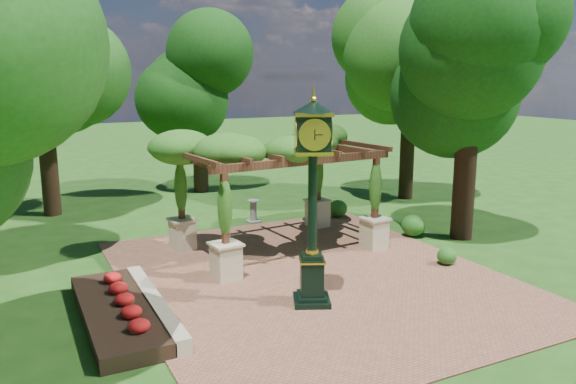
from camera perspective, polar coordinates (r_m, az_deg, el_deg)
name	(u,v)px	position (r m, az deg, el deg)	size (l,w,h in m)	color
ground	(329,288)	(15.42, 4.23, -9.73)	(120.00, 120.00, 0.00)	#1E4714
brick_plaza	(311,276)	(16.22, 2.40, -8.53)	(10.00, 12.00, 0.04)	brown
border_wall	(155,305)	(14.18, -13.37, -11.12)	(0.35, 5.00, 0.40)	#C6B793
flower_bed	(117,313)	(14.03, -17.02, -11.66)	(1.50, 5.00, 0.36)	red
pedestal_clock	(313,185)	(13.48, 2.52, 0.75)	(1.33, 1.33, 5.13)	black
pergola	(278,152)	(17.97, -0.98, 4.06)	(6.63, 4.52, 3.95)	beige
sundial	(253,213)	(21.96, -3.54, -2.12)	(0.55, 0.55, 0.91)	gray
shrub_front	(447,256)	(17.70, 15.83, -6.27)	(0.58, 0.58, 0.52)	#215B1A
shrub_mid	(413,225)	(20.47, 12.61, -3.33)	(0.85, 0.85, 0.76)	#1F5718
shrub_back	(338,208)	(22.76, 5.08, -1.68)	(0.77, 0.77, 0.69)	#235E1B
tree_west_far	(41,73)	(24.60, -23.82, 11.01)	(4.52, 4.52, 8.38)	#311E13
tree_north	(198,77)	(27.74, -9.15, 11.46)	(4.36, 4.36, 8.17)	#312113
tree_east_far	(411,62)	(26.43, 12.38, 12.73)	(4.56, 4.56, 9.08)	black
tree_east_near	(472,59)	(20.18, 18.20, 12.73)	(4.63, 4.63, 9.04)	black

